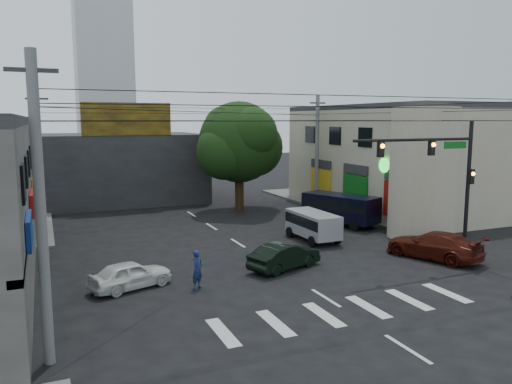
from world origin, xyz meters
TOP-DOWN VIEW (x-y plane):
  - ground at (0.00, 0.00)m, footprint 160.00×160.00m
  - sidewalk_far_right at (18.00, 18.00)m, footprint 16.00×16.00m
  - building_right at (18.00, 13.00)m, footprint 14.00×18.00m
  - corner_column at (11.00, 4.00)m, footprint 4.00×4.00m
  - building_far at (-4.00, 26.00)m, footprint 14.00×10.00m
  - billboard at (-4.00, 21.10)m, footprint 7.00×0.30m
  - tower_distant at (0.00, 70.00)m, footprint 9.00×9.00m
  - street_tree at (4.00, 17.00)m, footprint 6.40×6.40m
  - traffic_gantry at (7.82, -1.00)m, footprint 7.10×0.35m
  - utility_pole_near_left at (-10.50, -4.50)m, footprint 0.32×0.32m
  - utility_pole_far_left at (-10.50, 16.00)m, footprint 0.32×0.32m
  - utility_pole_far_right at (10.50, 16.00)m, footprint 0.32×0.32m
  - dark_sedan at (0.24, 1.29)m, footprint 3.86×4.77m
  - white_compact at (-7.14, 1.37)m, footprint 3.54×4.43m
  - maroon_sedan at (8.26, -0.15)m, footprint 5.35×6.34m
  - silver_minivan at (4.40, 5.83)m, footprint 4.07×1.82m
  - navy_van at (8.41, 9.05)m, footprint 6.73×5.81m
  - traffic_officer at (-4.49, 0.19)m, footprint 1.02×1.02m

SIDE VIEW (x-z plane):
  - ground at x=0.00m, z-range 0.00..0.00m
  - sidewalk_far_right at x=18.00m, z-range 0.00..0.15m
  - white_compact at x=-7.14m, z-range 0.00..1.22m
  - dark_sedan at x=0.24m, z-range 0.00..1.29m
  - maroon_sedan at x=8.26m, z-range 0.00..1.45m
  - traffic_officer at x=-4.49m, z-range 0.00..1.70m
  - silver_minivan at x=4.40m, z-range 0.00..1.72m
  - navy_van at x=8.41m, z-range 0.00..2.12m
  - building_far at x=-4.00m, z-range 0.00..6.00m
  - building_right at x=18.00m, z-range 0.00..8.00m
  - corner_column at x=11.00m, z-range 0.00..8.00m
  - utility_pole_near_left at x=-10.50m, z-range 0.00..9.20m
  - utility_pole_far_left at x=-10.50m, z-range 0.00..9.20m
  - utility_pole_far_right at x=10.50m, z-range 0.00..9.20m
  - traffic_gantry at x=7.82m, z-range 1.23..8.43m
  - street_tree at x=4.00m, z-range 1.12..9.82m
  - billboard at x=-4.00m, z-range 6.00..8.60m
  - tower_distant at x=0.00m, z-range 0.00..44.00m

